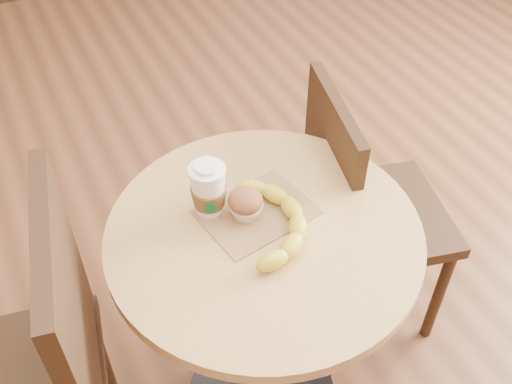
% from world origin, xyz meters
% --- Properties ---
extents(cafe_table, '(0.70, 0.70, 0.75)m').
position_xyz_m(cafe_table, '(0.05, -0.06, 0.53)').
color(cafe_table, black).
rests_on(cafe_table, ground).
extents(chair_left, '(0.51, 0.51, 0.99)m').
position_xyz_m(chair_left, '(-0.50, -0.07, 0.55)').
color(chair_left, '#322011').
rests_on(chair_left, ground).
extents(chair_right, '(0.46, 0.46, 0.87)m').
position_xyz_m(chair_right, '(0.45, 0.10, 0.48)').
color(chair_right, '#322011').
rests_on(chair_right, ground).
extents(kraft_bag, '(0.27, 0.22, 0.00)m').
position_xyz_m(kraft_bag, '(0.06, -0.01, 0.75)').
color(kraft_bag, '#966D48').
rests_on(kraft_bag, cafe_table).
extents(coffee_cup, '(0.08, 0.08, 0.13)m').
position_xyz_m(coffee_cup, '(-0.03, 0.04, 0.81)').
color(coffee_cup, white).
rests_on(coffee_cup, cafe_table).
extents(muffin, '(0.08, 0.08, 0.07)m').
position_xyz_m(muffin, '(0.03, -0.01, 0.79)').
color(muffin, silver).
rests_on(muffin, kraft_bag).
extents(banana, '(0.27, 0.33, 0.04)m').
position_xyz_m(banana, '(0.07, -0.06, 0.77)').
color(banana, gold).
rests_on(banana, kraft_bag).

